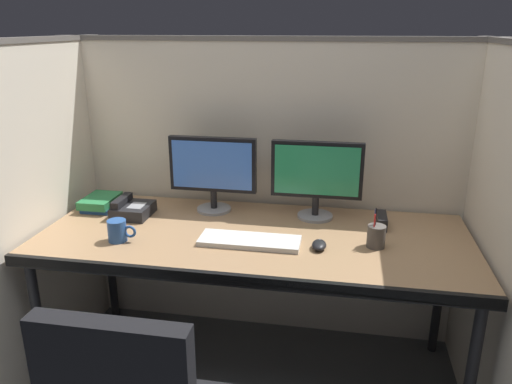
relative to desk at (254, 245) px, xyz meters
The scene contains 13 objects.
cubicle_partition_rear 0.47m from the desk, 90.00° to the left, with size 2.21×0.06×1.57m.
cubicle_partition_left 1.00m from the desk, behind, with size 0.06×1.41×1.57m.
cubicle_partition_right 1.00m from the desk, ahead, with size 0.06×1.41×1.57m.
desk is the anchor object (origin of this frame).
monitor_left 0.45m from the desk, 133.51° to the left, with size 0.43×0.17×0.37m.
monitor_right 0.45m from the desk, 45.67° to the left, with size 0.43×0.17×0.37m.
keyboard_main 0.11m from the desk, 91.05° to the right, with size 0.43×0.15×0.02m, color silver.
computer_mouse 0.32m from the desk, 17.51° to the right, with size 0.06×0.10×0.04m.
book_stack 0.85m from the desk, 166.57° to the left, with size 0.16×0.23×0.06m.
pen_cup 0.54m from the desk, ahead, with size 0.08×0.08×0.17m.
red_stapler 0.60m from the desk, 19.84° to the left, with size 0.04×0.15×0.06m, color black.
desk_phone 0.64m from the desk, 168.70° to the left, with size 0.17×0.19×0.09m.
coffee_mug 0.59m from the desk, 163.43° to the right, with size 0.13×0.08×0.09m.
Camera 1 is at (0.37, -1.69, 1.62)m, focal length 34.64 mm.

